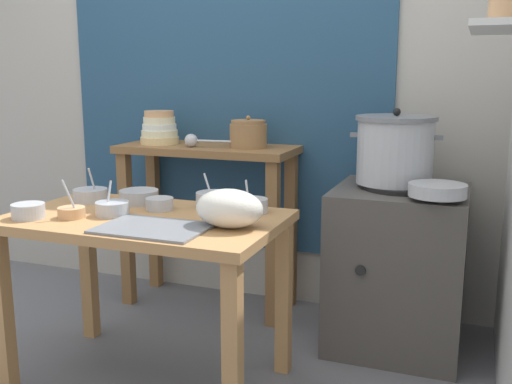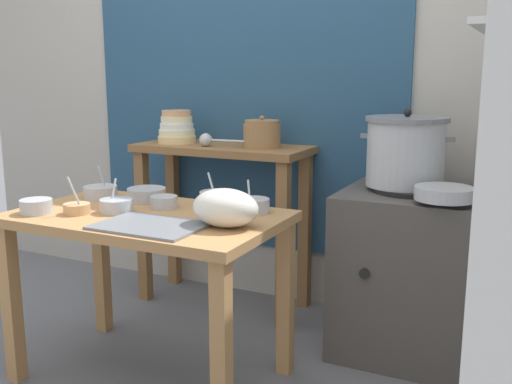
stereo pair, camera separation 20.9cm
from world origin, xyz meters
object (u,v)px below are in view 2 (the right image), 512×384
at_px(prep_bowl_0, 117,205).
at_px(prep_bowl_1, 101,192).
at_px(prep_table, 148,240).
at_px(plastic_bag, 225,208).
at_px(bowl_stack_enamel, 177,128).
at_px(ladle, 208,140).
at_px(prep_bowl_2, 217,199).
at_px(wide_pan, 444,193).
at_px(serving_tray, 150,226).
at_px(prep_bowl_5, 36,206).
at_px(clay_pot, 262,134).
at_px(prep_bowl_4, 164,201).
at_px(prep_bowl_3, 146,194).
at_px(prep_bowl_6, 253,205).
at_px(stove_block, 407,271).
at_px(back_shelf_table, 222,185).
at_px(steamer_pot, 406,151).
at_px(prep_bowl_7, 77,208).

xyz_separation_m(prep_bowl_0, prep_bowl_1, (-0.24, 0.19, 0.00)).
relative_size(prep_table, plastic_bag, 4.23).
bearing_deg(bowl_stack_enamel, ladle, -16.02).
bearing_deg(prep_bowl_2, plastic_bag, -54.69).
height_order(bowl_stack_enamel, wide_pan, bowl_stack_enamel).
bearing_deg(prep_bowl_1, plastic_bag, -14.37).
xyz_separation_m(prep_bowl_1, prep_bowl_2, (0.57, 0.07, 0.01)).
height_order(serving_tray, prep_bowl_5, prep_bowl_5).
height_order(clay_pot, prep_bowl_1, clay_pot).
bearing_deg(prep_bowl_4, prep_bowl_3, 151.14).
bearing_deg(prep_bowl_6, wide_pan, 23.44).
distance_m(stove_block, prep_bowl_6, 0.84).
bearing_deg(wide_pan, prep_bowl_6, -156.56).
bearing_deg(back_shelf_table, serving_tray, -75.38).
distance_m(steamer_pot, prep_bowl_7, 1.45).
bearing_deg(prep_bowl_4, prep_bowl_5, -142.85).
relative_size(ladle, prep_bowl_4, 2.64).
bearing_deg(back_shelf_table, plastic_bag, -60.16).
bearing_deg(steamer_pot, prep_bowl_1, -154.16).
distance_m(steamer_pot, ladle, 1.05).
relative_size(stove_block, clay_pot, 4.01).
xyz_separation_m(bowl_stack_enamel, serving_tray, (0.55, -1.02, -0.26)).
xyz_separation_m(serving_tray, plastic_bag, (0.25, 0.13, 0.07)).
xyz_separation_m(plastic_bag, wide_pan, (0.70, 0.56, 0.01)).
xyz_separation_m(ladle, prep_bowl_2, (0.37, -0.56, -0.18)).
distance_m(prep_table, prep_bowl_0, 0.19).
height_order(back_shelf_table, serving_tray, back_shelf_table).
distance_m(clay_pot, prep_bowl_0, 0.96).
relative_size(serving_tray, prep_bowl_7, 2.54).
height_order(wide_pan, prep_bowl_3, wide_pan).
bearing_deg(prep_bowl_1, prep_bowl_6, 4.57).
distance_m(prep_table, prep_bowl_6, 0.46).
bearing_deg(plastic_bag, prep_bowl_0, 179.12).
height_order(serving_tray, plastic_bag, plastic_bag).
bearing_deg(steamer_pot, ladle, 178.39).
height_order(clay_pot, serving_tray, clay_pot).
height_order(stove_block, prep_bowl_0, prep_bowl_0).
distance_m(stove_block, prep_bowl_2, 0.96).
height_order(prep_table, prep_bowl_6, prep_bowl_6).
bearing_deg(bowl_stack_enamel, stove_block, -5.12).
bearing_deg(plastic_bag, prep_bowl_3, 155.69).
bearing_deg(ladle, back_shelf_table, 64.62).
xyz_separation_m(serving_tray, prep_bowl_6, (0.24, 0.38, 0.03)).
bearing_deg(prep_bowl_1, prep_bowl_3, 12.52).
bearing_deg(prep_bowl_1, steamer_pot, 25.84).
bearing_deg(prep_bowl_2, clay_pot, 98.28).
relative_size(prep_table, serving_tray, 2.75).
height_order(prep_bowl_0, prep_bowl_4, prep_bowl_0).
xyz_separation_m(clay_pot, prep_bowl_0, (-0.23, -0.90, -0.22)).
relative_size(steamer_pot, wide_pan, 1.75).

